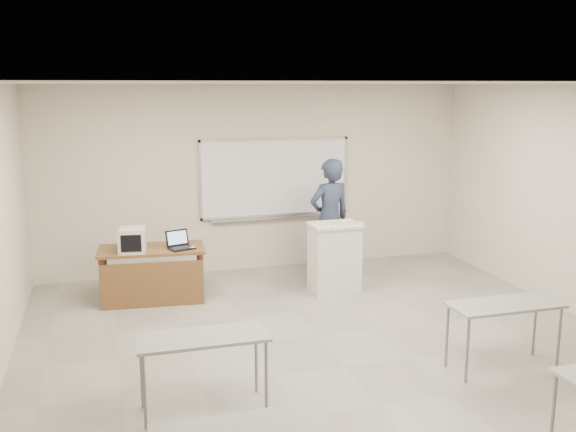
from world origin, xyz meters
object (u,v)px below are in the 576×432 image
object	(u,v)px
keyboard	(348,224)
whiteboard	(275,179)
laptop	(181,244)
mouse	(193,247)
crt_monitor	(133,240)
podium	(334,257)
instructor_desk	(153,264)
presenter	(330,219)

from	to	relation	value
keyboard	whiteboard	bearing A→B (deg)	121.50
laptop	mouse	xyz separation A→B (m)	(0.15, -0.08, -0.04)
crt_monitor	mouse	xyz separation A→B (m)	(0.80, -0.08, -0.14)
whiteboard	keyboard	world-z (taller)	whiteboard
podium	laptop	size ratio (longest dim) A/B	3.07
instructor_desk	presenter	bearing A→B (deg)	13.52
crt_monitor	mouse	bearing A→B (deg)	3.34
whiteboard	mouse	bearing A→B (deg)	-139.34
whiteboard	crt_monitor	xyz separation A→B (m)	(-2.35, -1.26, -0.57)
podium	crt_monitor	size ratio (longest dim) A/B	2.50
instructor_desk	presenter	size ratio (longest dim) A/B	0.77
mouse	laptop	bearing A→B (deg)	162.37
crt_monitor	keyboard	world-z (taller)	crt_monitor
laptop	keyboard	xyz separation A→B (m)	(2.35, -0.33, 0.22)
instructor_desk	podium	xyz separation A→B (m)	(2.60, -0.22, -0.04)
podium	keyboard	distance (m)	0.55
podium	crt_monitor	world-z (taller)	crt_monitor
laptop	instructor_desk	bearing A→B (deg)	160.62
laptop	presenter	bearing A→B (deg)	-7.41
whiteboard	laptop	distance (m)	2.22
whiteboard	laptop	xyz separation A→B (m)	(-1.70, -1.26, -0.67)
laptop	presenter	distance (m)	2.39
instructor_desk	laptop	world-z (taller)	laptop
podium	presenter	size ratio (longest dim) A/B	0.54
crt_monitor	presenter	world-z (taller)	presenter
crt_monitor	keyboard	bearing A→B (deg)	2.41
laptop	whiteboard	bearing A→B (deg)	18.89
keyboard	crt_monitor	bearing A→B (deg)	-177.07
crt_monitor	presenter	distance (m)	3.03
crt_monitor	laptop	size ratio (longest dim) A/B	1.23
whiteboard	instructor_desk	xyz separation A→B (m)	(-2.10, -1.24, -0.93)
whiteboard	crt_monitor	size ratio (longest dim) A/B	6.13
crt_monitor	mouse	world-z (taller)	crt_monitor
mouse	presenter	bearing A→B (deg)	21.85
crt_monitor	instructor_desk	bearing A→B (deg)	11.66
podium	mouse	xyz separation A→B (m)	(-2.05, 0.14, 0.26)
presenter	laptop	bearing A→B (deg)	-2.01
laptop	mouse	world-z (taller)	laptop
crt_monitor	laptop	world-z (taller)	crt_monitor
instructor_desk	presenter	distance (m)	2.81
instructor_desk	podium	bearing A→B (deg)	0.13
mouse	crt_monitor	bearing A→B (deg)	-176.26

